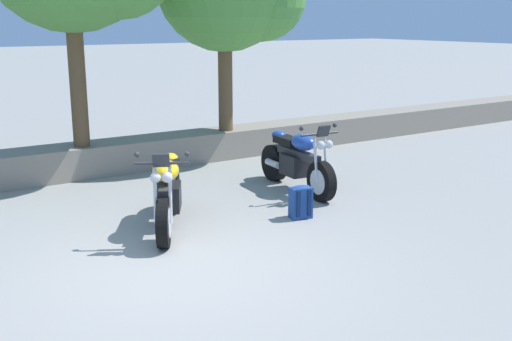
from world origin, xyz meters
name	(u,v)px	position (x,y,z in m)	size (l,w,h in m)	color
ground_plane	(175,271)	(0.00, 0.00, 0.00)	(120.00, 120.00, 0.00)	gray
stone_wall	(52,164)	(0.00, 4.80, 0.28)	(36.00, 0.80, 0.55)	gray
motorcycle_yellow_near_left	(167,193)	(0.57, 1.36, 0.49)	(1.20, 1.87, 1.18)	black
motorcycle_blue_centre	(297,161)	(3.12, 1.92, 0.49)	(0.67, 2.07, 1.18)	black
rider_backpack	(300,201)	(2.31, 0.75, 0.24)	(0.33, 0.30, 0.47)	navy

